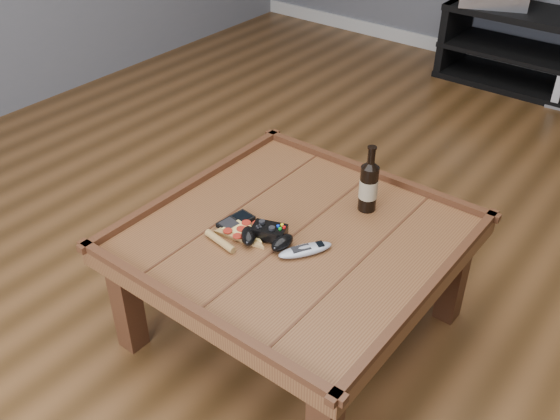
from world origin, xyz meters
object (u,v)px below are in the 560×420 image
Objects in this scene: game_console at (560,89)px; game_controller at (267,236)px; coffee_table at (296,247)px; remote_control at (305,250)px; beer_bottle at (369,185)px; pizza_slice at (238,233)px; smartphone at (236,221)px; media_console at (552,56)px.

game_controller is at bearing -98.47° from game_console.
game_controller is at bearing -116.64° from coffee_table.
beer_bottle is at bearing 117.78° from remote_control.
game_console is at bearing 66.41° from game_controller.
beer_bottle reaches higher than pizza_slice.
smartphone is (-0.05, 0.04, -0.00)m from pizza_slice.
coffee_table is 4.54× the size of game_console.
coffee_table is 7.81× the size of smartphone.
coffee_table is 0.20m from pizza_slice.
game_console is at bearing 89.49° from beer_bottle.
beer_bottle is 1.90× the size of smartphone.
game_controller reaches higher than pizza_slice.
media_console reaches higher than game_console.
pizza_slice is at bearing -92.95° from media_console.
media_console is at bearing 96.02° from pizza_slice.
coffee_table is at bearing 29.13° from smartphone.
beer_bottle is 2.38m from game_console.
pizza_slice is 0.07m from smartphone.
beer_bottle reaches higher than coffee_table.
media_console is at bearing 128.17° from game_console.
remote_control is at bearing 22.78° from pizza_slice.
smartphone is (-0.20, -2.83, 0.21)m from media_console.
beer_bottle is (0.11, -2.48, 0.31)m from media_console.
remote_control is at bearing -7.64° from game_controller.
game_console is (0.28, 2.73, -0.36)m from pizza_slice.
pizza_slice is (-0.10, -0.03, -0.02)m from game_controller.
coffee_table is at bearing 174.51° from remote_control.
media_console is 5.59× the size of beer_bottle.
game_console is (0.02, 2.34, -0.45)m from beer_bottle.
smartphone is at bearing 147.42° from pizza_slice.
beer_bottle is 0.48m from pizza_slice.
game_controller is 2.74m from game_console.
pizza_slice is 1.99× the size of smartphone.
smartphone is at bearing -130.99° from beer_bottle.
pizza_slice is at bearing -123.03° from beer_bottle.
pizza_slice reaches higher than game_console.
beer_bottle is 1.35× the size of remote_control.
game_console is at bearing -47.15° from media_console.
game_controller is 0.15m from smartphone.
media_console is 5.32× the size of pizza_slice.
smartphone is (-0.31, -0.35, -0.09)m from beer_bottle.
game_console is (0.04, 2.67, -0.36)m from remote_control.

